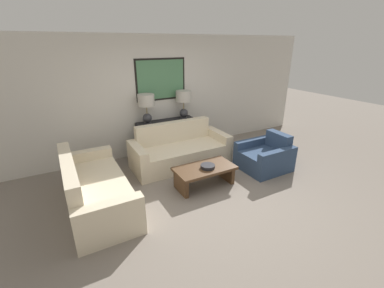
{
  "coord_description": "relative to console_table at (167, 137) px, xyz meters",
  "views": [
    {
      "loc": [
        -2.22,
        -3.13,
        2.47
      ],
      "look_at": [
        -0.01,
        0.9,
        0.65
      ],
      "focal_mm": 24.0,
      "sensor_mm": 36.0,
      "label": 1
    }
  ],
  "objects": [
    {
      "name": "table_lamp_right",
      "position": [
        0.45,
        0.0,
        0.83
      ],
      "size": [
        0.36,
        0.36,
        0.65
      ],
      "color": "#333338",
      "rests_on": "console_table"
    },
    {
      "name": "table_lamp_left",
      "position": [
        -0.45,
        0.0,
        0.83
      ],
      "size": [
        0.36,
        0.36,
        0.65
      ],
      "color": "#333338",
      "rests_on": "console_table"
    },
    {
      "name": "armchair_near_back_wall",
      "position": [
        1.46,
        -1.73,
        -0.14
      ],
      "size": [
        0.93,
        0.86,
        0.73
      ],
      "color": "navy",
      "rests_on": "ground_plane"
    },
    {
      "name": "decorative_bowl",
      "position": [
        0.01,
        -1.79,
        0.01
      ],
      "size": [
        0.26,
        0.26,
        0.06
      ],
      "color": "#232328",
      "rests_on": "coffee_table"
    },
    {
      "name": "back_wall",
      "position": [
        0.0,
        0.28,
        0.93
      ],
      "size": [
        8.25,
        0.12,
        2.65
      ],
      "color": "beige",
      "rests_on": "ground_plane"
    },
    {
      "name": "ground_plane",
      "position": [
        0.0,
        -2.13,
        -0.4
      ],
      "size": [
        20.0,
        20.0,
        0.0
      ],
      "primitive_type": "plane",
      "color": "slate"
    },
    {
      "name": "coffee_table",
      "position": [
        -0.02,
        -1.74,
        -0.12
      ],
      "size": [
        1.09,
        0.58,
        0.38
      ],
      "color": "#4C331E",
      "rests_on": "ground_plane"
    },
    {
      "name": "couch_by_back_wall",
      "position": [
        0.0,
        -0.68,
        -0.11
      ],
      "size": [
        2.07,
        0.9,
        0.87
      ],
      "color": "beige",
      "rests_on": "ground_plane"
    },
    {
      "name": "console_table",
      "position": [
        0.0,
        0.0,
        0.0
      ],
      "size": [
        1.38,
        0.39,
        0.8
      ],
      "color": "black",
      "rests_on": "ground_plane"
    },
    {
      "name": "couch_by_side",
      "position": [
        -1.89,
        -1.43,
        -0.11
      ],
      "size": [
        0.9,
        2.07,
        0.87
      ],
      "color": "beige",
      "rests_on": "ground_plane"
    }
  ]
}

